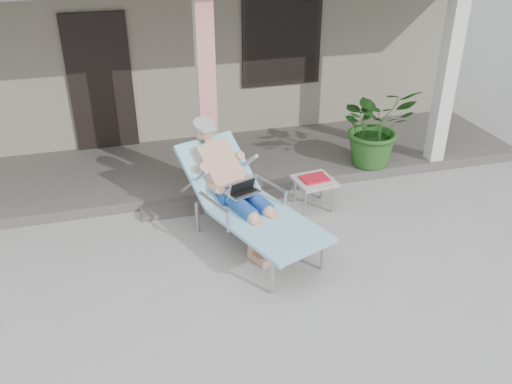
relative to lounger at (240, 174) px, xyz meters
name	(u,v)px	position (x,y,z in m)	size (l,w,h in m)	color
ground	(251,290)	(-0.15, -1.02, -0.87)	(60.00, 60.00, 0.00)	#9E9E99
house	(163,17)	(-0.15, 5.47, 0.79)	(10.40, 5.40, 3.30)	gray
porch_deck	(200,166)	(-0.15, 1.98, -0.80)	(10.00, 2.00, 0.15)	#605B56
porch_step	(215,204)	(-0.15, 0.83, -0.83)	(2.00, 0.30, 0.07)	#605B56
lounger	(240,174)	(0.00, 0.00, 0.00)	(1.51, 2.25, 1.42)	#B7B7BC
side_table	(314,182)	(1.13, 0.47, -0.49)	(0.55, 0.55, 0.45)	#B8B8B3
potted_palm	(376,126)	(2.36, 1.23, -0.11)	(1.09, 0.95, 1.22)	#26591E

